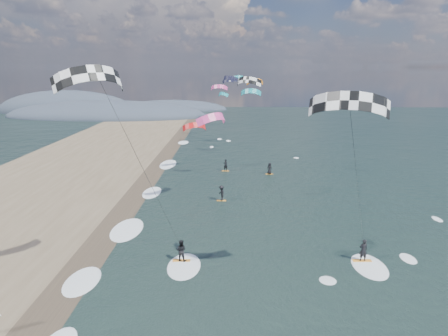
{
  "coord_description": "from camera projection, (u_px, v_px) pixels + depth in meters",
  "views": [
    {
      "loc": [
        -0.41,
        -17.95,
        15.09
      ],
      "look_at": [
        -1.0,
        12.0,
        7.0
      ],
      "focal_mm": 30.0,
      "sensor_mm": 36.0,
      "label": 1
    }
  ],
  "objects": [
    {
      "name": "bg_kite_field",
      "position": [
        230.0,
        89.0,
        69.83
      ],
      "size": [
        13.1,
        72.78,
        7.93
      ],
      "color": "#D83F8C",
      "rests_on": "ground"
    },
    {
      "name": "shoreline_surf",
      "position": [
        122.0,
        231.0,
        35.7
      ],
      "size": [
        2.4,
        79.4,
        0.11
      ],
      "color": "white",
      "rests_on": "ground"
    },
    {
      "name": "far_kitesurfers",
      "position": [
        237.0,
        180.0,
        48.79
      ],
      "size": [
        7.8,
        13.96,
        1.86
      ],
      "color": "orange",
      "rests_on": "ground"
    },
    {
      "name": "kitesurfer_near_a",
      "position": [
        353.0,
        139.0,
        22.46
      ],
      "size": [
        8.05,
        8.93,
        14.35
      ],
      "color": "orange",
      "rests_on": "ground"
    },
    {
      "name": "coastal_hills",
      "position": [
        100.0,
        113.0,
        126.22
      ],
      "size": [
        80.0,
        41.0,
        15.0
      ],
      "color": "#3D4756",
      "rests_on": "ground"
    },
    {
      "name": "kitesurfer_near_b",
      "position": [
        129.0,
        144.0,
        23.25
      ],
      "size": [
        7.16,
        9.24,
        15.7
      ],
      "color": "orange",
      "rests_on": "ground"
    },
    {
      "name": "wet_sand_strip",
      "position": [
        92.0,
        255.0,
        31.13
      ],
      "size": [
        3.0,
        240.0,
        0.0
      ],
      "primitive_type": "cube",
      "color": "#382D23",
      "rests_on": "ground"
    }
  ]
}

